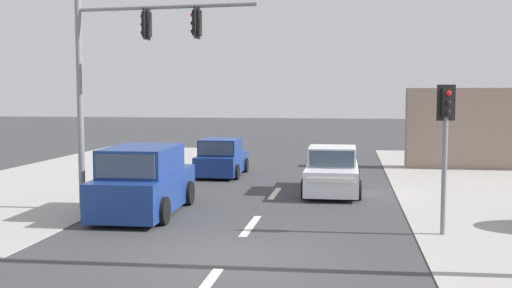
{
  "coord_description": "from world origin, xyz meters",
  "views": [
    {
      "loc": [
        2.43,
        -11.78,
        3.35
      ],
      "look_at": [
        -0.02,
        4.0,
        2.0
      ],
      "focal_mm": 42.0,
      "sensor_mm": 36.0,
      "label": 1
    }
  ],
  "objects_px": {
    "traffic_signal_mast": "(121,65)",
    "hatchback_kerbside_parked": "(222,159)",
    "pedestal_signal_right_kerb": "(445,134)",
    "suv_receding_far": "(144,182)",
    "sedan_oncoming_mid": "(332,172)"
  },
  "relations": [
    {
      "from": "traffic_signal_mast",
      "to": "hatchback_kerbside_parked",
      "type": "xyz_separation_m",
      "value": [
        1.18,
        7.76,
        -3.44
      ]
    },
    {
      "from": "pedestal_signal_right_kerb",
      "to": "suv_receding_far",
      "type": "xyz_separation_m",
      "value": [
        -7.86,
        1.39,
        -1.53
      ]
    },
    {
      "from": "suv_receding_far",
      "to": "pedestal_signal_right_kerb",
      "type": "bearing_deg",
      "value": -10.01
    },
    {
      "from": "suv_receding_far",
      "to": "sedan_oncoming_mid",
      "type": "bearing_deg",
      "value": 40.86
    },
    {
      "from": "pedestal_signal_right_kerb",
      "to": "suv_receding_far",
      "type": "bearing_deg",
      "value": 169.99
    },
    {
      "from": "sedan_oncoming_mid",
      "to": "suv_receding_far",
      "type": "distance_m",
      "value": 6.73
    },
    {
      "from": "traffic_signal_mast",
      "to": "sedan_oncoming_mid",
      "type": "xyz_separation_m",
      "value": [
        5.78,
        4.19,
        -3.44
      ]
    },
    {
      "from": "pedestal_signal_right_kerb",
      "to": "traffic_signal_mast",
      "type": "bearing_deg",
      "value": 169.39
    },
    {
      "from": "traffic_signal_mast",
      "to": "hatchback_kerbside_parked",
      "type": "distance_m",
      "value": 8.57
    },
    {
      "from": "traffic_signal_mast",
      "to": "suv_receding_far",
      "type": "relative_size",
      "value": 1.31
    },
    {
      "from": "suv_receding_far",
      "to": "hatchback_kerbside_parked",
      "type": "relative_size",
      "value": 1.26
    },
    {
      "from": "traffic_signal_mast",
      "to": "hatchback_kerbside_parked",
      "type": "height_order",
      "value": "traffic_signal_mast"
    },
    {
      "from": "traffic_signal_mast",
      "to": "sedan_oncoming_mid",
      "type": "distance_m",
      "value": 7.92
    },
    {
      "from": "sedan_oncoming_mid",
      "to": "hatchback_kerbside_parked",
      "type": "height_order",
      "value": "sedan_oncoming_mid"
    },
    {
      "from": "sedan_oncoming_mid",
      "to": "suv_receding_far",
      "type": "xyz_separation_m",
      "value": [
        -5.09,
        -4.4,
        0.18
      ]
    }
  ]
}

